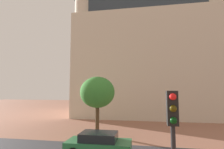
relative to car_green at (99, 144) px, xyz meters
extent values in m
cube|color=beige|center=(3.58, 20.97, 7.56)|extent=(22.99, 15.70, 16.49)
cube|color=#2D3842|center=(3.58, 20.97, 17.00)|extent=(21.15, 14.45, 2.40)
cube|color=beige|center=(2.71, 20.97, 16.04)|extent=(4.94, 4.94, 33.45)
cylinder|color=beige|center=(-6.42, 14.62, 8.95)|extent=(2.80, 2.80, 19.27)
cylinder|color=beige|center=(13.58, 14.62, 9.44)|extent=(2.80, 2.80, 20.25)
cube|color=#287042|center=(0.00, 0.00, -0.16)|extent=(4.38, 1.89, 0.71)
cube|color=black|center=(0.00, 0.00, 0.47)|extent=(2.45, 1.66, 0.55)
cylinder|color=black|center=(1.44, 0.94, -0.37)|extent=(0.64, 0.22, 0.64)
cylinder|color=black|center=(-1.44, 0.94, -0.37)|extent=(0.64, 0.22, 0.64)
cube|color=black|center=(3.73, -6.98, 3.16)|extent=(0.28, 0.24, 0.90)
sphere|color=red|center=(3.73, -7.11, 3.46)|extent=(0.18, 0.18, 0.18)
sphere|color=#3C3306|center=(3.73, -7.11, 3.16)|extent=(0.18, 0.18, 0.18)
sphere|color=#06330C|center=(3.73, -7.11, 2.86)|extent=(0.18, 0.18, 0.18)
cylinder|color=#4C3823|center=(-1.41, 4.93, 0.68)|extent=(0.39, 0.39, 2.73)
ellipsoid|color=#387F33|center=(-1.41, 4.93, 3.42)|extent=(3.42, 3.42, 3.08)
camera|label=1|loc=(2.96, -11.78, 3.63)|focal=27.79mm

